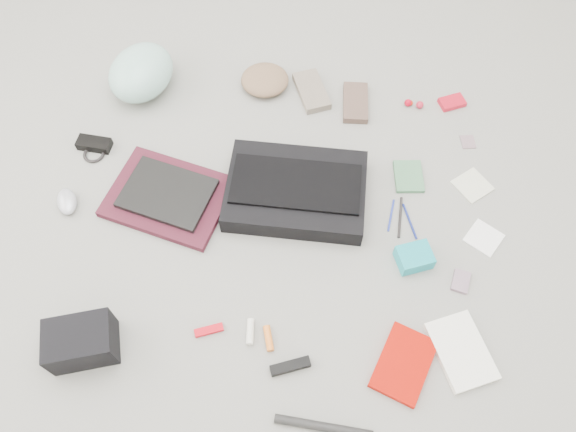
# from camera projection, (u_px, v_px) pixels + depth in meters

# --- Properties ---
(ground_plane) EXTENTS (4.00, 4.00, 0.00)m
(ground_plane) POSITION_uv_depth(u_px,v_px,m) (288.00, 223.00, 1.93)
(ground_plane) COLOR gray
(messenger_bag) EXTENTS (0.49, 0.36, 0.08)m
(messenger_bag) POSITION_uv_depth(u_px,v_px,m) (296.00, 191.00, 1.95)
(messenger_bag) COLOR black
(messenger_bag) RESTS_ON ground_plane
(bag_flap) EXTENTS (0.45, 0.22, 0.01)m
(bag_flap) POSITION_uv_depth(u_px,v_px,m) (296.00, 184.00, 1.91)
(bag_flap) COLOR black
(bag_flap) RESTS_ON messenger_bag
(laptop_sleeve) EXTENTS (0.47, 0.40, 0.03)m
(laptop_sleeve) POSITION_uv_depth(u_px,v_px,m) (168.00, 197.00, 1.96)
(laptop_sleeve) COLOR #4A1624
(laptop_sleeve) RESTS_ON ground_plane
(laptop) EXTENTS (0.35, 0.29, 0.02)m
(laptop) POSITION_uv_depth(u_px,v_px,m) (167.00, 193.00, 1.94)
(laptop) COLOR black
(laptop) RESTS_ON laptop_sleeve
(bike_helmet) EXTENTS (0.31, 0.35, 0.17)m
(bike_helmet) POSITION_uv_depth(u_px,v_px,m) (141.00, 73.00, 2.16)
(bike_helmet) COLOR #ACE8DC
(bike_helmet) RESTS_ON ground_plane
(beanie) EXTENTS (0.20, 0.19, 0.07)m
(beanie) POSITION_uv_depth(u_px,v_px,m) (265.00, 80.00, 2.21)
(beanie) COLOR #85664B
(beanie) RESTS_ON ground_plane
(mitten_left) EXTENTS (0.16, 0.22, 0.03)m
(mitten_left) POSITION_uv_depth(u_px,v_px,m) (311.00, 91.00, 2.21)
(mitten_left) COLOR gray
(mitten_left) RESTS_ON ground_plane
(mitten_right) EXTENTS (0.10, 0.19, 0.03)m
(mitten_right) POSITION_uv_depth(u_px,v_px,m) (355.00, 103.00, 2.18)
(mitten_right) COLOR brown
(mitten_right) RESTS_ON ground_plane
(power_brick) EXTENTS (0.13, 0.07, 0.03)m
(power_brick) POSITION_uv_depth(u_px,v_px,m) (94.00, 144.00, 2.07)
(power_brick) COLOR black
(power_brick) RESTS_ON ground_plane
(cable_coil) EXTENTS (0.10, 0.10, 0.01)m
(cable_coil) POSITION_uv_depth(u_px,v_px,m) (94.00, 154.00, 2.07)
(cable_coil) COLOR black
(cable_coil) RESTS_ON ground_plane
(mouse) EXTENTS (0.10, 0.13, 0.04)m
(mouse) POSITION_uv_depth(u_px,v_px,m) (67.00, 201.00, 1.95)
(mouse) COLOR #AFB2BF
(mouse) RESTS_ON ground_plane
(camera_bag) EXTENTS (0.22, 0.18, 0.13)m
(camera_bag) POSITION_uv_depth(u_px,v_px,m) (81.00, 342.00, 1.66)
(camera_bag) COLOR black
(camera_bag) RESTS_ON ground_plane
(multitool) EXTENTS (0.09, 0.05, 0.01)m
(multitool) POSITION_uv_depth(u_px,v_px,m) (209.00, 330.00, 1.73)
(multitool) COLOR red
(multitool) RESTS_ON ground_plane
(toiletry_tube_white) EXTENTS (0.03, 0.08, 0.02)m
(toiletry_tube_white) POSITION_uv_depth(u_px,v_px,m) (250.00, 332.00, 1.72)
(toiletry_tube_white) COLOR silver
(toiletry_tube_white) RESTS_ON ground_plane
(toiletry_tube_orange) EXTENTS (0.04, 0.08, 0.02)m
(toiletry_tube_orange) POSITION_uv_depth(u_px,v_px,m) (269.00, 338.00, 1.71)
(toiletry_tube_orange) COLOR orange
(toiletry_tube_orange) RESTS_ON ground_plane
(u_lock) EXTENTS (0.12, 0.07, 0.02)m
(u_lock) POSITION_uv_depth(u_px,v_px,m) (290.00, 366.00, 1.67)
(u_lock) COLOR black
(u_lock) RESTS_ON ground_plane
(bike_pump) EXTENTS (0.28, 0.05, 0.03)m
(bike_pump) POSITION_uv_depth(u_px,v_px,m) (323.00, 427.00, 1.59)
(bike_pump) COLOR black
(bike_pump) RESTS_ON ground_plane
(book_red) EXTENTS (0.22, 0.26, 0.02)m
(book_red) POSITION_uv_depth(u_px,v_px,m) (404.00, 364.00, 1.68)
(book_red) COLOR #C70D00
(book_red) RESTS_ON ground_plane
(book_white) EXTENTS (0.22, 0.26, 0.02)m
(book_white) POSITION_uv_depth(u_px,v_px,m) (461.00, 351.00, 1.69)
(book_white) COLOR white
(book_white) RESTS_ON ground_plane
(notepad) EXTENTS (0.11, 0.14, 0.02)m
(notepad) POSITION_uv_depth(u_px,v_px,m) (409.00, 176.00, 2.01)
(notepad) COLOR #457752
(notepad) RESTS_ON ground_plane
(pen_blue) EXTENTS (0.03, 0.13, 0.01)m
(pen_blue) POSITION_uv_depth(u_px,v_px,m) (391.00, 215.00, 1.94)
(pen_blue) COLOR #2436A5
(pen_blue) RESTS_ON ground_plane
(pen_black) EXTENTS (0.02, 0.16, 0.01)m
(pen_black) POSITION_uv_depth(u_px,v_px,m) (400.00, 217.00, 1.93)
(pen_black) COLOR black
(pen_black) RESTS_ON ground_plane
(pen_navy) EXTENTS (0.05, 0.14, 0.01)m
(pen_navy) POSITION_uv_depth(u_px,v_px,m) (410.00, 221.00, 1.93)
(pen_navy) COLOR navy
(pen_navy) RESTS_ON ground_plane
(accordion_wallet) EXTENTS (0.13, 0.12, 0.06)m
(accordion_wallet) POSITION_uv_depth(u_px,v_px,m) (414.00, 257.00, 1.83)
(accordion_wallet) COLOR #14A3B3
(accordion_wallet) RESTS_ON ground_plane
(card_deck) EXTENTS (0.07, 0.09, 0.01)m
(card_deck) POSITION_uv_depth(u_px,v_px,m) (461.00, 281.00, 1.81)
(card_deck) COLOR gray
(card_deck) RESTS_ON ground_plane
(napkin_top) EXTENTS (0.16, 0.16, 0.01)m
(napkin_top) POSITION_uv_depth(u_px,v_px,m) (472.00, 185.00, 2.00)
(napkin_top) COLOR beige
(napkin_top) RESTS_ON ground_plane
(napkin_bottom) EXTENTS (0.15, 0.15, 0.01)m
(napkin_bottom) POSITION_uv_depth(u_px,v_px,m) (484.00, 238.00, 1.90)
(napkin_bottom) COLOR white
(napkin_bottom) RESTS_ON ground_plane
(lollipop_a) EXTENTS (0.03, 0.03, 0.03)m
(lollipop_a) POSITION_uv_depth(u_px,v_px,m) (408.00, 103.00, 2.18)
(lollipop_a) COLOR #B7031A
(lollipop_a) RESTS_ON ground_plane
(lollipop_b) EXTENTS (0.03, 0.03, 0.02)m
(lollipop_b) POSITION_uv_depth(u_px,v_px,m) (410.00, 103.00, 2.18)
(lollipop_b) COLOR red
(lollipop_b) RESTS_ON ground_plane
(lollipop_c) EXTENTS (0.04, 0.04, 0.03)m
(lollipop_c) POSITION_uv_depth(u_px,v_px,m) (420.00, 105.00, 2.17)
(lollipop_c) COLOR #BB1E34
(lollipop_c) RESTS_ON ground_plane
(altoids_tin) EXTENTS (0.11, 0.09, 0.02)m
(altoids_tin) POSITION_uv_depth(u_px,v_px,m) (452.00, 102.00, 2.18)
(altoids_tin) COLOR red
(altoids_tin) RESTS_ON ground_plane
(stamp_sheet) EXTENTS (0.06, 0.07, 0.00)m
(stamp_sheet) POSITION_uv_depth(u_px,v_px,m) (468.00, 142.00, 2.10)
(stamp_sheet) COLOR gray
(stamp_sheet) RESTS_ON ground_plane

